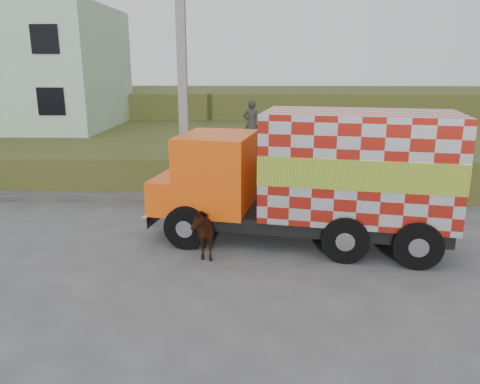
{
  "coord_description": "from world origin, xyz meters",
  "views": [
    {
      "loc": [
        1.52,
        -11.47,
        4.62
      ],
      "look_at": [
        1.07,
        0.75,
        1.3
      ],
      "focal_mm": 35.0,
      "sensor_mm": 36.0,
      "label": 1
    }
  ],
  "objects_px": {
    "cargo_truck": "(315,176)",
    "cow": "(198,229)",
    "pedestrian": "(252,124)",
    "utility_pole": "(183,82)"
  },
  "relations": [
    {
      "from": "cargo_truck",
      "to": "cow",
      "type": "distance_m",
      "value": 3.37
    },
    {
      "from": "cargo_truck",
      "to": "pedestrian",
      "type": "relative_size",
      "value": 4.36
    },
    {
      "from": "utility_pole",
      "to": "cow",
      "type": "relative_size",
      "value": 5.03
    },
    {
      "from": "utility_pole",
      "to": "pedestrian",
      "type": "bearing_deg",
      "value": 40.13
    },
    {
      "from": "utility_pole",
      "to": "cargo_truck",
      "type": "bearing_deg",
      "value": -45.21
    },
    {
      "from": "utility_pole",
      "to": "cargo_truck",
      "type": "relative_size",
      "value": 0.98
    },
    {
      "from": "cow",
      "to": "cargo_truck",
      "type": "bearing_deg",
      "value": -3.31
    },
    {
      "from": "cargo_truck",
      "to": "utility_pole",
      "type": "bearing_deg",
      "value": 145.52
    },
    {
      "from": "cargo_truck",
      "to": "pedestrian",
      "type": "distance_m",
      "value": 6.32
    },
    {
      "from": "pedestrian",
      "to": "cargo_truck",
      "type": "bearing_deg",
      "value": 119.91
    }
  ]
}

